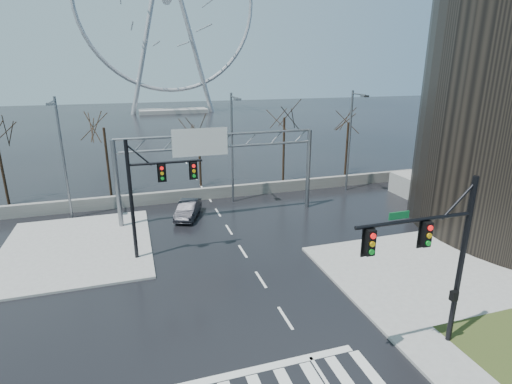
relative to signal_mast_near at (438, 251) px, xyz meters
name	(u,v)px	position (x,y,z in m)	size (l,w,h in m)	color
ground	(285,318)	(-5.14, 4.04, -4.87)	(260.00, 260.00, 0.00)	black
sidewalk_right_ext	(422,269)	(4.86, 6.04, -4.80)	(12.00, 10.00, 0.15)	gray
sidewalk_far	(77,247)	(-16.14, 16.04, -4.80)	(10.00, 12.00, 0.15)	gray
grass_strip	(508,342)	(3.86, -0.96, -4.72)	(5.00, 4.00, 0.02)	#2C3918
barrier_wall	(209,193)	(-5.14, 24.04, -4.32)	(52.00, 0.50, 1.10)	slate
signal_mast_near	(438,251)	(0.00, 0.00, 0.00)	(5.52, 0.41, 8.00)	black
signal_mast_far	(149,188)	(-11.01, 13.00, -0.04)	(4.72, 0.41, 8.00)	black
sign_gantry	(214,157)	(-5.52, 19.00, 0.31)	(16.36, 0.40, 7.60)	slate
streetlight_left	(61,150)	(-17.14, 22.20, 1.01)	(0.50, 2.55, 10.00)	slate
streetlight_mid	(233,140)	(-3.14, 22.20, 1.01)	(0.50, 2.55, 10.00)	slate
streetlight_right	(352,134)	(8.86, 22.20, 1.01)	(0.50, 2.55, 10.00)	slate
tree_left	(105,136)	(-14.14, 27.54, 1.10)	(3.75, 3.75, 7.50)	black
tree_center	(199,138)	(-5.14, 28.54, 0.30)	(3.25, 3.25, 6.50)	black
tree_right	(284,125)	(3.86, 27.54, 1.34)	(3.90, 3.90, 7.80)	black
tree_far_right	(348,129)	(11.86, 28.04, 0.54)	(3.40, 3.40, 6.80)	black
ferris_wheel	(167,8)	(-0.14, 99.04, 21.26)	(45.00, 6.00, 50.91)	gray
car	(188,209)	(-7.77, 19.72, -4.17)	(1.49, 4.28, 1.41)	black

